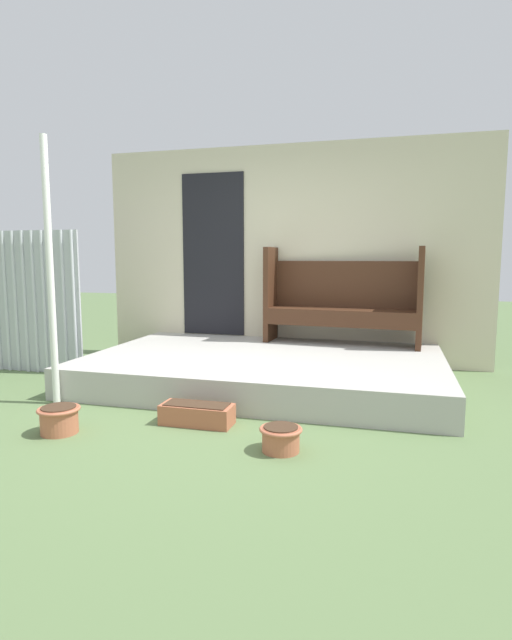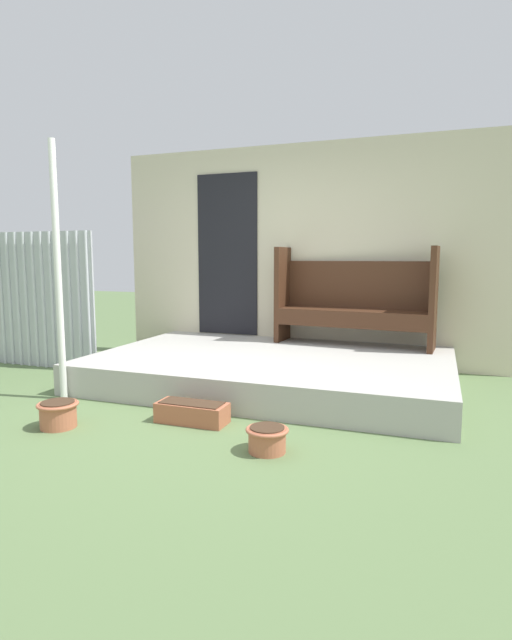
{
  "view_description": "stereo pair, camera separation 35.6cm",
  "coord_description": "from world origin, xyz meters",
  "px_view_note": "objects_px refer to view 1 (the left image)",
  "views": [
    {
      "loc": [
        1.39,
        -3.69,
        1.28
      ],
      "look_at": [
        0.28,
        0.39,
        0.74
      ],
      "focal_mm": 28.0,
      "sensor_mm": 36.0,
      "label": 1
    },
    {
      "loc": [
        1.73,
        -3.58,
        1.28
      ],
      "look_at": [
        0.28,
        0.39,
        0.74
      ],
      "focal_mm": 28.0,
      "sensor_mm": 36.0,
      "label": 2
    }
  ],
  "objects_px": {
    "flower_pot_left": "(59,418)",
    "bench": "(342,297)",
    "support_post": "(50,273)",
    "flower_pot_middle": "(281,437)",
    "planter_box_rect": "(197,414)"
  },
  "relations": [
    {
      "from": "bench",
      "to": "flower_pot_left",
      "type": "height_order",
      "value": "bench"
    },
    {
      "from": "support_post",
      "to": "bench",
      "type": "height_order",
      "value": "support_post"
    },
    {
      "from": "bench",
      "to": "flower_pot_middle",
      "type": "bearing_deg",
      "value": -88.94
    },
    {
      "from": "bench",
      "to": "planter_box_rect",
      "type": "xyz_separation_m",
      "value": [
        -0.87,
        -2.26,
        -0.74
      ]
    },
    {
      "from": "flower_pot_left",
      "to": "bench",
      "type": "bearing_deg",
      "value": 56.82
    },
    {
      "from": "flower_pot_middle",
      "to": "planter_box_rect",
      "type": "distance_m",
      "value": 0.82
    },
    {
      "from": "flower_pot_left",
      "to": "planter_box_rect",
      "type": "xyz_separation_m",
      "value": [
        0.9,
        0.44,
        -0.03
      ]
    },
    {
      "from": "support_post",
      "to": "planter_box_rect",
      "type": "height_order",
      "value": "support_post"
    },
    {
      "from": "flower_pot_left",
      "to": "planter_box_rect",
      "type": "distance_m",
      "value": 1.0
    },
    {
      "from": "support_post",
      "to": "flower_pot_middle",
      "type": "relative_size",
      "value": 7.96
    },
    {
      "from": "bench",
      "to": "support_post",
      "type": "bearing_deg",
      "value": -133.47
    },
    {
      "from": "bench",
      "to": "flower_pot_left",
      "type": "xyz_separation_m",
      "value": [
        -1.77,
        -2.7,
        -0.71
      ]
    },
    {
      "from": "flower_pot_left",
      "to": "planter_box_rect",
      "type": "bearing_deg",
      "value": 26.39
    },
    {
      "from": "bench",
      "to": "planter_box_rect",
      "type": "height_order",
      "value": "bench"
    },
    {
      "from": "flower_pot_left",
      "to": "flower_pot_middle",
      "type": "xyz_separation_m",
      "value": [
        1.63,
        0.09,
        -0.02
      ]
    }
  ]
}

